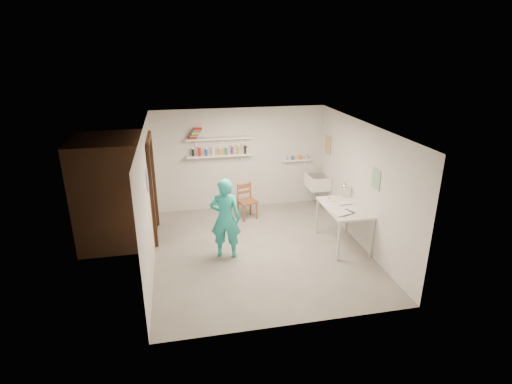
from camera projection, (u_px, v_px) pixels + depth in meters
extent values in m
cube|color=slate|center=(260.00, 250.00, 7.76)|extent=(4.00, 4.50, 0.02)
cube|color=silver|center=(261.00, 127.00, 6.91)|extent=(4.00, 4.50, 0.02)
cube|color=silver|center=(240.00, 159.00, 9.41)|extent=(4.00, 0.02, 2.40)
cube|color=silver|center=(296.00, 251.00, 5.27)|extent=(4.00, 0.02, 2.40)
cube|color=silver|center=(148.00, 200.00, 6.96)|extent=(0.02, 4.50, 2.40)
cube|color=silver|center=(362.00, 185.00, 7.72)|extent=(0.02, 4.50, 2.40)
cube|color=black|center=(152.00, 190.00, 8.00)|extent=(0.02, 0.90, 2.00)
cube|color=brown|center=(115.00, 190.00, 7.85)|extent=(1.40, 1.50, 2.10)
cube|color=brown|center=(148.00, 139.00, 7.63)|extent=(0.06, 1.05, 0.10)
cube|color=brown|center=(153.00, 199.00, 7.54)|extent=(0.06, 0.10, 2.00)
cube|color=brown|center=(154.00, 182.00, 8.46)|extent=(0.06, 0.10, 2.00)
cube|color=white|center=(220.00, 155.00, 9.14)|extent=(1.50, 0.22, 0.03)
cube|color=white|center=(219.00, 138.00, 9.00)|extent=(1.50, 0.22, 0.03)
cube|color=white|center=(296.00, 160.00, 9.61)|extent=(0.70, 0.14, 0.03)
cube|color=#334C7F|center=(147.00, 180.00, 6.89)|extent=(0.01, 0.28, 0.36)
cube|color=#995933|center=(328.00, 145.00, 9.24)|extent=(0.01, 0.34, 0.42)
cube|color=#3F724C|center=(376.00, 179.00, 7.10)|extent=(0.01, 0.30, 0.38)
cube|color=white|center=(318.00, 182.00, 9.40)|extent=(0.48, 0.60, 0.30)
imported|color=#22ABA1|center=(225.00, 218.00, 7.27)|extent=(0.64, 0.50, 1.54)
cylinder|color=beige|center=(220.00, 201.00, 7.37)|extent=(0.28, 0.11, 0.28)
cube|color=brown|center=(247.00, 201.00, 9.01)|extent=(0.47, 0.46, 0.82)
cube|color=silver|center=(343.00, 226.00, 7.82)|extent=(0.73, 1.22, 0.82)
sphere|color=silver|center=(345.00, 187.00, 8.08)|extent=(0.15, 0.15, 0.15)
cylinder|color=black|center=(192.00, 153.00, 8.99)|extent=(0.06, 0.06, 0.17)
cylinder|color=red|center=(199.00, 152.00, 9.02)|extent=(0.06, 0.06, 0.17)
cylinder|color=blue|center=(206.00, 152.00, 9.05)|extent=(0.06, 0.06, 0.17)
cylinder|color=white|center=(213.00, 151.00, 9.08)|extent=(0.06, 0.06, 0.17)
cylinder|color=orange|center=(219.00, 151.00, 9.11)|extent=(0.06, 0.06, 0.17)
cylinder|color=#268C3F|center=(226.00, 151.00, 9.14)|extent=(0.06, 0.06, 0.17)
cylinder|color=#8C268C|center=(233.00, 150.00, 9.17)|extent=(0.06, 0.06, 0.17)
cylinder|color=gold|center=(240.00, 150.00, 9.20)|extent=(0.06, 0.06, 0.17)
cylinder|color=black|center=(246.00, 150.00, 9.23)|extent=(0.06, 0.06, 0.17)
cube|color=red|center=(192.00, 138.00, 8.88)|extent=(0.18, 0.14, 0.03)
cube|color=#1933A5|center=(193.00, 137.00, 8.87)|extent=(0.18, 0.14, 0.03)
cube|color=orange|center=(194.00, 136.00, 8.87)|extent=(0.18, 0.14, 0.03)
cube|color=black|center=(195.00, 134.00, 8.86)|extent=(0.18, 0.14, 0.03)
cube|color=yellow|center=(195.00, 133.00, 8.86)|extent=(0.18, 0.14, 0.03)
cube|color=#338C4C|center=(196.00, 132.00, 8.85)|extent=(0.18, 0.14, 0.03)
cube|color=#8C3F8C|center=(197.00, 130.00, 8.84)|extent=(0.18, 0.14, 0.03)
cube|color=red|center=(198.00, 129.00, 8.84)|extent=(0.18, 0.14, 0.03)
cylinder|color=silver|center=(288.00, 158.00, 9.55)|extent=(0.07, 0.07, 0.09)
cylinder|color=#335999|center=(293.00, 158.00, 9.58)|extent=(0.07, 0.07, 0.09)
cylinder|color=orange|center=(299.00, 157.00, 9.60)|extent=(0.07, 0.07, 0.09)
cylinder|color=#999999|center=(304.00, 157.00, 9.63)|extent=(0.07, 0.07, 0.09)
cube|color=silver|center=(345.00, 207.00, 7.67)|extent=(0.30, 0.22, 0.00)
cube|color=#4C4742|center=(345.00, 206.00, 7.67)|extent=(0.30, 0.22, 0.00)
cube|color=beige|center=(345.00, 206.00, 7.67)|extent=(0.30, 0.22, 0.00)
cube|color=#383330|center=(345.00, 206.00, 7.67)|extent=(0.30, 0.22, 0.00)
cube|color=silver|center=(345.00, 206.00, 7.67)|extent=(0.30, 0.22, 0.00)
cube|color=silver|center=(345.00, 206.00, 7.67)|extent=(0.30, 0.22, 0.00)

